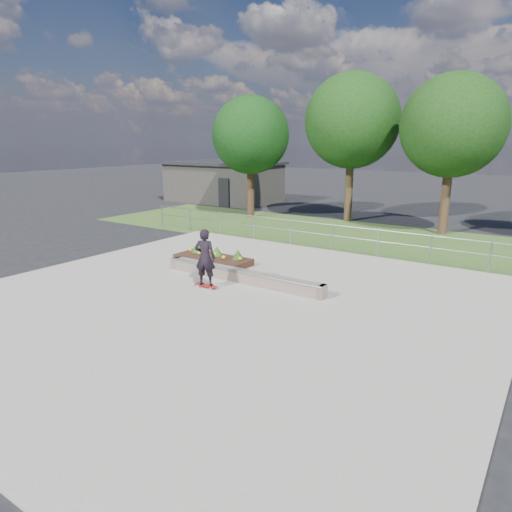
{
  "coord_description": "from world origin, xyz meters",
  "views": [
    {
      "loc": [
        7.88,
        -9.82,
        4.58
      ],
      "look_at": [
        0.2,
        1.5,
        1.1
      ],
      "focal_mm": 32.0,
      "sensor_mm": 36.0,
      "label": 1
    }
  ],
  "objects": [
    {
      "name": "building",
      "position": [
        -14.0,
        18.0,
        1.51
      ],
      "size": [
        8.4,
        5.4,
        3.0
      ],
      "color": "#2C2A27",
      "rests_on": "ground"
    },
    {
      "name": "tree_mid_left",
      "position": [
        -2.5,
        15.0,
        5.61
      ],
      "size": [
        5.25,
        5.25,
        8.25
      ],
      "color": "#322214",
      "rests_on": "ground"
    },
    {
      "name": "concrete_slab",
      "position": [
        0.0,
        0.0,
        0.03
      ],
      "size": [
        15.0,
        15.0,
        0.06
      ],
      "primitive_type": "cube",
      "color": "gray",
      "rests_on": "ground"
    },
    {
      "name": "grind_ledge",
      "position": [
        -0.56,
        1.77,
        0.26
      ],
      "size": [
        6.0,
        0.44,
        0.43
      ],
      "color": "#69584D",
      "rests_on": "concrete_slab"
    },
    {
      "name": "ground",
      "position": [
        0.0,
        0.0,
        0.0
      ],
      "size": [
        120.0,
        120.0,
        0.0
      ],
      "primitive_type": "plane",
      "color": "black",
      "rests_on": "ground"
    },
    {
      "name": "tree_far_left",
      "position": [
        -8.0,
        13.0,
        4.85
      ],
      "size": [
        4.55,
        4.55,
        7.15
      ],
      "color": "#311E13",
      "rests_on": "ground"
    },
    {
      "name": "tree_mid_right",
      "position": [
        3.0,
        14.0,
        5.23
      ],
      "size": [
        4.9,
        4.9,
        7.7
      ],
      "color": "#342115",
      "rests_on": "ground"
    },
    {
      "name": "fence",
      "position": [
        0.0,
        7.5,
        0.77
      ],
      "size": [
        20.06,
        0.06,
        1.2
      ],
      "color": "#979A9F",
      "rests_on": "ground"
    },
    {
      "name": "planter_bed",
      "position": [
        -2.84,
        3.12,
        0.24
      ],
      "size": [
        3.0,
        1.2,
        0.61
      ],
      "color": "black",
      "rests_on": "concrete_slab"
    },
    {
      "name": "grass_verge",
      "position": [
        0.0,
        11.0,
        0.01
      ],
      "size": [
        30.0,
        8.0,
        0.02
      ],
      "primitive_type": "cube",
      "color": "#345120",
      "rests_on": "ground"
    },
    {
      "name": "skateboarder",
      "position": [
        -1.13,
        0.64,
        1.04
      ],
      "size": [
        0.8,
        0.63,
        1.89
      ],
      "color": "white",
      "rests_on": "concrete_slab"
    }
  ]
}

